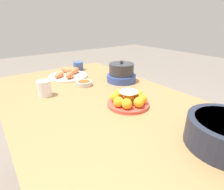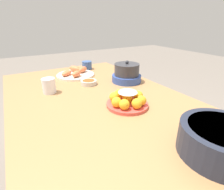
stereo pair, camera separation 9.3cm
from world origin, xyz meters
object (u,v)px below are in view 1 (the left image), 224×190
at_px(cup_near, 45,88).
at_px(seafood_platter, 68,74).
at_px(cake_plate, 128,99).
at_px(warming_pot, 121,73).
at_px(sauce_bowl, 84,83).
at_px(cup_far, 78,66).
at_px(dining_table, 98,113).

bearing_deg(cup_near, seafood_platter, 135.71).
xyz_separation_m(cake_plate, warming_pot, (-0.32, 0.22, 0.03)).
height_order(sauce_bowl, cup_near, cup_near).
xyz_separation_m(seafood_platter, cup_far, (-0.14, 0.16, 0.02)).
xyz_separation_m(dining_table, sauce_bowl, (-0.24, 0.04, 0.11)).
bearing_deg(cake_plate, sauce_bowl, -173.91).
distance_m(dining_table, sauce_bowl, 0.26).
relative_size(dining_table, cup_near, 16.91).
relative_size(seafood_platter, cup_far, 3.45).
height_order(dining_table, warming_pot, warming_pot).
distance_m(dining_table, seafood_platter, 0.49).
xyz_separation_m(cake_plate, seafood_platter, (-0.65, -0.05, -0.01)).
distance_m(cup_near, warming_pot, 0.53).
bearing_deg(cup_far, seafood_platter, -48.89).
bearing_deg(dining_table, cup_far, 162.77).
bearing_deg(dining_table, cup_near, -134.67).
relative_size(cake_plate, sauce_bowl, 2.00).
bearing_deg(cup_far, cake_plate, -7.65).
bearing_deg(cup_far, sauce_bowl, -21.25).
relative_size(cup_near, warming_pot, 0.44).
relative_size(sauce_bowl, warming_pot, 0.52).
height_order(cup_near, warming_pot, warming_pot).
bearing_deg(sauce_bowl, warming_pot, 72.64).
bearing_deg(seafood_platter, cake_plate, 4.68).
relative_size(cake_plate, warming_pot, 1.04).
relative_size(cup_far, warming_pot, 0.41).
bearing_deg(cup_near, cake_plate, 38.65).
distance_m(sauce_bowl, cup_near, 0.27).
height_order(seafood_platter, warming_pot, warming_pot).
relative_size(seafood_platter, warming_pot, 1.41).
relative_size(cake_plate, seafood_platter, 0.74).
bearing_deg(cup_near, dining_table, 45.33).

